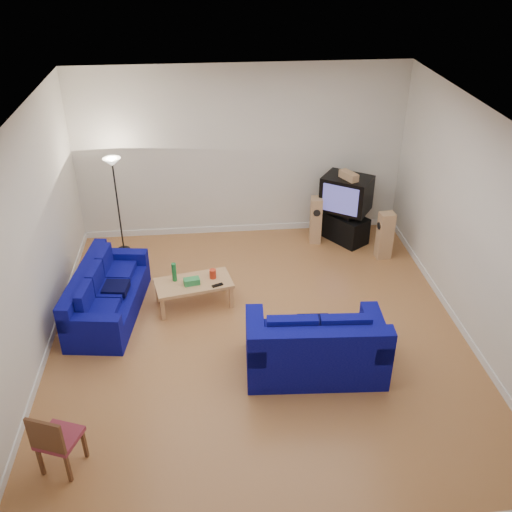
{
  "coord_description": "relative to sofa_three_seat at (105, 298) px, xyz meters",
  "views": [
    {
      "loc": [
        -0.68,
        -6.6,
        5.27
      ],
      "look_at": [
        0.0,
        0.4,
        1.1
      ],
      "focal_mm": 40.0,
      "sensor_mm": 36.0,
      "label": 1
    }
  ],
  "objects": [
    {
      "name": "room",
      "position": [
        2.28,
        -0.73,
        1.26
      ],
      "size": [
        6.01,
        6.51,
        3.21
      ],
      "color": "#9A5C2F",
      "rests_on": "ground"
    },
    {
      "name": "sofa_three_seat",
      "position": [
        0.0,
        0.0,
        0.0
      ],
      "size": [
        1.12,
        2.09,
        0.77
      ],
      "rotation": [
        0.0,
        0.0,
        -1.71
      ],
      "color": "#020268",
      "rests_on": "ground"
    },
    {
      "name": "sofa_loveseat",
      "position": [
        2.96,
        -1.58,
        0.06
      ],
      "size": [
        1.89,
        1.13,
        0.91
      ],
      "rotation": [
        0.0,
        0.0,
        -0.06
      ],
      "color": "#020268",
      "rests_on": "ground"
    },
    {
      "name": "coffee_table",
      "position": [
        1.35,
        0.1,
        0.09
      ],
      "size": [
        1.27,
        0.81,
        0.43
      ],
      "rotation": [
        0.0,
        0.0,
        0.2
      ],
      "color": "tan",
      "rests_on": "ground"
    },
    {
      "name": "bottle",
      "position": [
        1.07,
        0.18,
        0.29
      ],
      "size": [
        0.1,
        0.1,
        0.31
      ],
      "primitive_type": "cylinder",
      "rotation": [
        0.0,
        0.0,
        0.62
      ],
      "color": "#197233",
      "rests_on": "coffee_table"
    },
    {
      "name": "tissue_box",
      "position": [
        1.33,
        0.05,
        0.19
      ],
      "size": [
        0.26,
        0.18,
        0.1
      ],
      "primitive_type": "cube",
      "rotation": [
        0.0,
        0.0,
        0.19
      ],
      "color": "green",
      "rests_on": "coffee_table"
    },
    {
      "name": "red_canister",
      "position": [
        1.66,
        0.2,
        0.21
      ],
      "size": [
        0.11,
        0.11,
        0.15
      ],
      "primitive_type": "cylinder",
      "rotation": [
        0.0,
        0.0,
        -0.09
      ],
      "color": "red",
      "rests_on": "coffee_table"
    },
    {
      "name": "remote",
      "position": [
        1.72,
        -0.04,
        0.15
      ],
      "size": [
        0.18,
        0.12,
        0.02
      ],
      "primitive_type": "cube",
      "rotation": [
        0.0,
        0.0,
        0.39
      ],
      "color": "black",
      "rests_on": "coffee_table"
    },
    {
      "name": "tv_stand",
      "position": [
        4.19,
        1.97,
        -0.03
      ],
      "size": [
        0.86,
        0.96,
        0.51
      ],
      "primitive_type": "cube",
      "rotation": [
        0.0,
        0.0,
        -0.97
      ],
      "color": "black",
      "rests_on": "ground"
    },
    {
      "name": "av_receiver",
      "position": [
        4.2,
        1.97,
        0.28
      ],
      "size": [
        0.55,
        0.57,
        0.1
      ],
      "primitive_type": "cube",
      "rotation": [
        0.0,
        0.0,
        -0.96
      ],
      "color": "black",
      "rests_on": "tv_stand"
    },
    {
      "name": "television",
      "position": [
        4.18,
        2.01,
        0.65
      ],
      "size": [
        1.04,
        0.98,
        0.65
      ],
      "rotation": [
        0.0,
        0.0,
        -0.59
      ],
      "color": "black",
      "rests_on": "av_receiver"
    },
    {
      "name": "centre_speaker",
      "position": [
        4.17,
        1.91,
        1.05
      ],
      "size": [
        0.31,
        0.41,
        0.13
      ],
      "primitive_type": "cube",
      "rotation": [
        0.0,
        0.0,
        -1.12
      ],
      "color": "tan",
      "rests_on": "television"
    },
    {
      "name": "speaker_left",
      "position": [
        3.63,
        1.96,
        0.16
      ],
      "size": [
        0.24,
        0.3,
        0.89
      ],
      "rotation": [
        0.0,
        0.0,
        -0.12
      ],
      "color": "tan",
      "rests_on": "ground"
    },
    {
      "name": "speaker_right",
      "position": [
        4.73,
        1.26,
        0.16
      ],
      "size": [
        0.29,
        0.23,
        0.88
      ],
      "rotation": [
        0.0,
        0.0,
        -1.48
      ],
      "color": "tan",
      "rests_on": "ground"
    },
    {
      "name": "floor_lamp",
      "position": [
        0.06,
        1.97,
        1.19
      ],
      "size": [
        0.31,
        0.31,
        1.79
      ],
      "color": "black",
      "rests_on": "ground"
    },
    {
      "name": "dining_chair",
      "position": [
        -0.13,
        -2.92,
        0.2
      ],
      "size": [
        0.53,
        0.53,
        0.87
      ],
      "rotation": [
        0.0,
        0.0,
        -0.37
      ],
      "color": "brown",
      "rests_on": "ground"
    }
  ]
}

